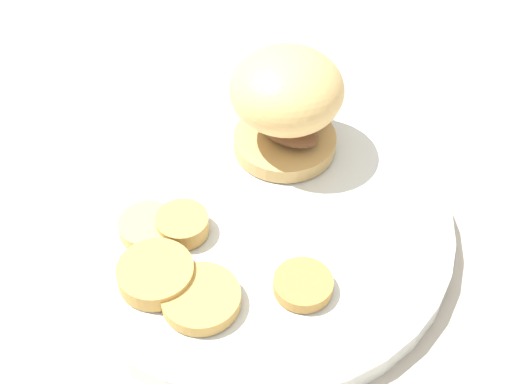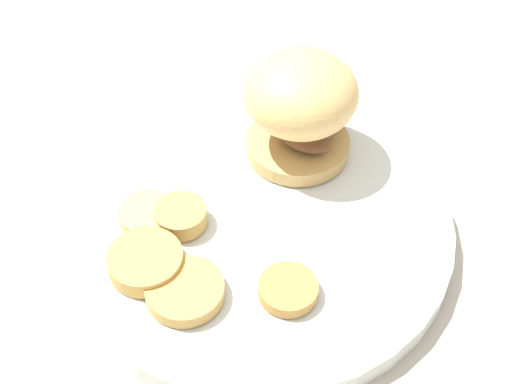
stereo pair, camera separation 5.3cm
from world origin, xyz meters
The scene contains 8 objects.
ground_plane centered at (0.00, 0.00, 0.00)m, with size 4.00×4.00×0.00m, color #B2A899.
dinner_plate centered at (0.00, 0.00, 0.01)m, with size 0.30×0.30×0.02m.
sandwich centered at (0.07, -0.04, 0.07)m, with size 0.09×0.09×0.09m.
potato_round_0 centered at (-0.01, 0.06, 0.03)m, with size 0.04×0.04×0.01m, color tan.
potato_round_1 centered at (0.00, 0.08, 0.03)m, with size 0.04×0.04×0.01m, color #DBB766.
potato_round_2 centered at (-0.05, 0.08, 0.03)m, with size 0.05×0.05×0.01m, color tan.
potato_round_3 centered at (-0.08, -0.02, 0.03)m, with size 0.04×0.04×0.01m, color #BC8942.
potato_round_4 centered at (-0.07, 0.05, 0.03)m, with size 0.06×0.06×0.01m, color tan.
Camera 2 is at (-0.36, 0.02, 0.43)m, focal length 50.00 mm.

